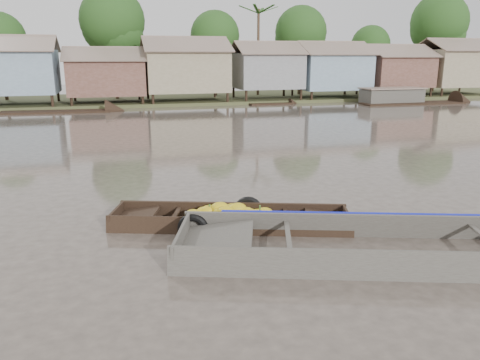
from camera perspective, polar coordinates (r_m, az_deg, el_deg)
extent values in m
plane|color=#453C35|center=(10.96, 5.11, -5.87)|extent=(120.00, 120.00, 0.00)
cube|color=#384723|center=(42.91, -10.63, 9.51)|extent=(120.00, 12.00, 0.50)
cube|color=gray|center=(39.69, -25.95, 11.79)|extent=(6.20, 5.20, 3.20)
cube|color=#7D5F48|center=(38.30, -26.67, 14.73)|extent=(6.60, 3.02, 1.28)
cube|color=#7D5F48|center=(41.06, -25.94, 14.72)|extent=(6.60, 3.02, 1.28)
cube|color=brown|center=(39.11, -15.99, 11.93)|extent=(5.80, 4.60, 2.70)
cube|color=#7D5F48|center=(37.83, -16.19, 14.56)|extent=(6.20, 2.67, 1.14)
cube|color=#7D5F48|center=(40.32, -16.18, 14.55)|extent=(6.20, 2.67, 1.14)
cube|color=gray|center=(39.58, -6.66, 13.07)|extent=(6.50, 5.30, 3.30)
cube|color=#7D5F48|center=(38.15, -6.40, 16.17)|extent=(6.90, 3.08, 1.31)
cube|color=#7D5F48|center=(40.98, -7.07, 16.06)|extent=(6.90, 3.08, 1.31)
cube|color=gray|center=(41.25, 3.25, 13.15)|extent=(5.40, 4.70, 2.90)
cube|color=#7D5F48|center=(40.03, 3.90, 15.80)|extent=(5.80, 2.73, 1.17)
cube|color=#7D5F48|center=(42.44, 2.73, 15.77)|extent=(5.80, 2.73, 1.17)
cube|color=gray|center=(43.54, 10.95, 12.87)|extent=(6.00, 5.00, 3.10)
cube|color=#7D5F48|center=(42.31, 11.92, 15.48)|extent=(6.40, 2.90, 1.24)
cube|color=#7D5F48|center=(44.74, 10.30, 15.52)|extent=(6.40, 2.90, 1.24)
cube|color=brown|center=(46.76, 18.29, 12.47)|extent=(5.70, 4.90, 2.80)
cube|color=#7D5F48|center=(45.64, 19.42, 14.66)|extent=(6.10, 2.85, 1.21)
cube|color=#7D5F48|center=(47.86, 17.58, 14.79)|extent=(6.10, 2.85, 1.21)
cube|color=gray|center=(50.62, 24.61, 12.30)|extent=(6.30, 5.10, 3.40)
cube|color=#7D5F48|center=(49.56, 25.92, 14.63)|extent=(6.70, 2.96, 1.26)
cube|color=#7D5F48|center=(51.68, 23.88, 14.80)|extent=(6.70, 2.96, 1.26)
cylinder|color=#473323|center=(44.39, -26.85, 11.54)|extent=(0.28, 0.28, 4.90)
cylinder|color=#473323|center=(42.59, -14.97, 13.48)|extent=(0.28, 0.28, 6.30)
sphere|color=#133E18|center=(42.68, -15.31, 18.31)|extent=(5.40, 5.40, 5.40)
cylinder|color=#473323|center=(44.65, -3.02, 13.32)|extent=(0.28, 0.28, 5.25)
sphere|color=#133E18|center=(44.67, -3.08, 17.17)|extent=(4.50, 4.50, 4.50)
cylinder|color=#473323|center=(46.10, 7.29, 13.49)|extent=(0.28, 0.28, 5.60)
sphere|color=#133E18|center=(46.14, 7.42, 17.47)|extent=(4.80, 4.80, 4.80)
cylinder|color=#473323|center=(50.59, 15.43, 12.61)|extent=(0.28, 0.28, 4.55)
sphere|color=#133E18|center=(50.57, 15.64, 15.55)|extent=(3.90, 3.90, 3.90)
cylinder|color=#473323|center=(53.66, 22.69, 13.25)|extent=(0.28, 0.28, 6.65)
sphere|color=#133E18|center=(53.75, 23.11, 17.28)|extent=(5.70, 5.70, 5.70)
cylinder|color=#473323|center=(45.19, 2.23, 15.09)|extent=(0.24, 0.24, 8.00)
cube|color=black|center=(11.12, -1.16, -5.93)|extent=(5.49, 2.71, 0.08)
cube|color=black|center=(11.61, -0.96, -3.89)|extent=(5.32, 1.90, 0.51)
cube|color=black|center=(10.50, -1.40, -5.98)|extent=(5.32, 1.90, 0.51)
cube|color=black|center=(11.19, 12.91, -5.01)|extent=(0.44, 1.16, 0.49)
cube|color=black|center=(11.10, 10.51, -4.71)|extent=(1.23, 1.29, 0.19)
cube|color=black|center=(11.56, -14.78, -4.48)|extent=(0.44, 1.16, 0.49)
cube|color=black|center=(11.41, -12.53, -4.28)|extent=(1.23, 1.29, 0.19)
cube|color=black|center=(11.18, -7.85, -4.23)|extent=(0.46, 1.13, 0.05)
cube|color=black|center=(11.00, 5.62, -4.48)|extent=(0.46, 1.13, 0.05)
ellipsoid|color=gold|center=(11.04, -0.99, -3.41)|extent=(0.40, 0.33, 0.21)
ellipsoid|color=gold|center=(11.08, -3.76, -3.75)|extent=(0.52, 0.43, 0.27)
ellipsoid|color=gold|center=(10.89, -4.61, -4.68)|extent=(0.46, 0.38, 0.24)
ellipsoid|color=gold|center=(11.10, -5.90, -4.80)|extent=(0.40, 0.34, 0.21)
ellipsoid|color=gold|center=(11.02, -2.50, -3.35)|extent=(0.49, 0.41, 0.26)
ellipsoid|color=gold|center=(11.32, 0.22, -3.87)|extent=(0.45, 0.37, 0.24)
ellipsoid|color=gold|center=(10.82, -0.31, -4.41)|extent=(0.45, 0.38, 0.24)
ellipsoid|color=gold|center=(11.11, -4.40, -3.85)|extent=(0.44, 0.37, 0.23)
ellipsoid|color=gold|center=(11.10, -1.39, -3.70)|extent=(0.49, 0.41, 0.26)
ellipsoid|color=gold|center=(10.83, -4.75, -5.14)|extent=(0.50, 0.42, 0.27)
ellipsoid|color=gold|center=(11.19, -1.93, -3.71)|extent=(0.46, 0.39, 0.24)
ellipsoid|color=gold|center=(10.85, 2.69, -4.54)|extent=(0.48, 0.40, 0.25)
ellipsoid|color=gold|center=(10.80, 1.16, -4.06)|extent=(0.41, 0.34, 0.21)
ellipsoid|color=gold|center=(11.13, -2.29, -3.75)|extent=(0.46, 0.38, 0.24)
ellipsoid|color=gold|center=(10.72, -0.80, -5.18)|extent=(0.42, 0.35, 0.22)
ellipsoid|color=gold|center=(10.92, -5.08, -4.68)|extent=(0.52, 0.43, 0.27)
ellipsoid|color=gold|center=(10.84, -5.00, -5.05)|extent=(0.51, 0.43, 0.27)
ellipsoid|color=gold|center=(11.35, 0.43, -3.87)|extent=(0.43, 0.36, 0.23)
ellipsoid|color=gold|center=(10.78, -3.12, -4.52)|extent=(0.40, 0.33, 0.21)
ellipsoid|color=gold|center=(11.18, 2.94, -4.03)|extent=(0.51, 0.42, 0.27)
ellipsoid|color=gold|center=(10.93, -2.32, -3.97)|extent=(0.48, 0.40, 0.25)
ellipsoid|color=gold|center=(10.69, 3.74, -5.40)|extent=(0.43, 0.36, 0.23)
ellipsoid|color=gold|center=(11.25, -1.84, -3.80)|extent=(0.42, 0.35, 0.22)
ellipsoid|color=gold|center=(10.88, -0.84, -4.05)|extent=(0.46, 0.39, 0.24)
ellipsoid|color=gold|center=(11.28, -2.48, -3.52)|extent=(0.41, 0.34, 0.22)
ellipsoid|color=gold|center=(11.07, -5.47, -4.38)|extent=(0.52, 0.43, 0.27)
ellipsoid|color=gold|center=(10.91, 0.67, -3.97)|extent=(0.48, 0.40, 0.25)
ellipsoid|color=gold|center=(10.91, -0.36, -3.52)|extent=(0.53, 0.44, 0.28)
ellipsoid|color=gold|center=(10.84, -5.87, -5.40)|extent=(0.41, 0.34, 0.22)
ellipsoid|color=gold|center=(10.83, -1.72, -3.85)|extent=(0.49, 0.41, 0.26)
ellipsoid|color=gold|center=(11.26, 2.13, -4.13)|extent=(0.45, 0.38, 0.24)
ellipsoid|color=gold|center=(11.24, -5.76, -4.19)|extent=(0.47, 0.40, 0.25)
cylinder|color=#3F6626|center=(11.00, -3.74, -3.43)|extent=(0.04, 0.04, 0.18)
cylinder|color=#3F6626|center=(10.94, -0.15, -3.50)|extent=(0.04, 0.04, 0.18)
cylinder|color=#3F6626|center=(10.93, 2.44, -3.54)|extent=(0.04, 0.04, 0.18)
torus|color=black|center=(11.65, 1.01, -3.71)|extent=(0.74, 0.40, 0.72)
torus|color=black|center=(10.50, -5.75, -5.92)|extent=(0.73, 0.39, 0.71)
cube|color=#403C36|center=(9.93, 17.46, -9.32)|extent=(8.39, 4.29, 0.08)
cube|color=#403C36|center=(10.72, 16.28, -5.68)|extent=(8.06, 2.82, 0.67)
cube|color=#403C36|center=(8.93, 19.19, -10.20)|extent=(8.06, 2.82, 0.67)
cube|color=#403C36|center=(9.63, -7.10, -7.56)|extent=(0.71, 1.97, 0.64)
cube|color=#403C36|center=(9.51, -2.82, -7.24)|extent=(1.92, 2.14, 0.26)
cube|color=#403C36|center=(9.46, 5.93, -7.08)|extent=(0.72, 1.91, 0.05)
cube|color=#665E54|center=(9.91, 17.48, -9.02)|extent=(6.47, 3.51, 0.02)
cube|color=#111AAB|center=(10.70, 16.30, -4.26)|extent=(6.50, 2.24, 0.17)
cube|color=black|center=(35.53, -21.52, 7.57)|extent=(7.47, 2.16, 0.35)
cube|color=black|center=(41.66, 20.29, 8.62)|extent=(8.85, 2.19, 0.35)
cube|color=black|center=(38.72, 3.81, 9.09)|extent=(3.67, 0.98, 0.35)
cube|color=black|center=(41.47, 18.00, 9.63)|extent=(5.00, 2.00, 1.20)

